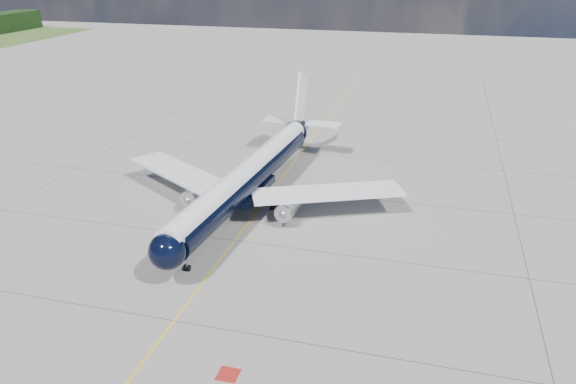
% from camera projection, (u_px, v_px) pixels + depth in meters
% --- Properties ---
extents(ground, '(320.00, 320.00, 0.00)m').
position_uv_depth(ground, '(284.00, 176.00, 78.74)').
color(ground, gray).
rests_on(ground, ground).
extents(taxiway_centerline, '(0.16, 160.00, 0.01)m').
position_uv_depth(taxiway_centerline, '(274.00, 189.00, 74.30)').
color(taxiway_centerline, yellow).
rests_on(taxiway_centerline, ground).
extents(red_marking, '(1.60, 1.60, 0.01)m').
position_uv_depth(red_marking, '(228.00, 374.00, 41.58)').
color(red_marking, maroon).
rests_on(red_marking, ground).
extents(main_airliner, '(37.02, 45.16, 13.04)m').
position_uv_depth(main_airliner, '(251.00, 175.00, 67.91)').
color(main_airliner, black).
rests_on(main_airliner, ground).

